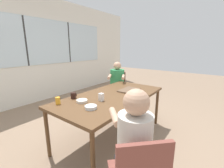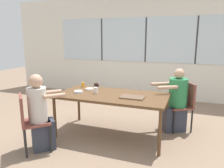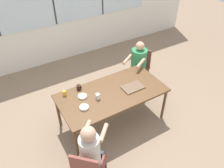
# 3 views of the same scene
# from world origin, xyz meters

# --- Properties ---
(ground_plane) EXTENTS (16.00, 16.00, 0.00)m
(ground_plane) POSITION_xyz_m (0.00, 0.00, 0.00)
(ground_plane) COLOR #8C725B
(wall_back_with_windows) EXTENTS (8.40, 0.08, 2.80)m
(wall_back_with_windows) POSITION_xyz_m (0.00, 2.69, 1.42)
(wall_back_with_windows) COLOR white
(wall_back_with_windows) RESTS_ON ground_plane
(dining_table) EXTENTS (1.86, 0.93, 0.73)m
(dining_table) POSITION_xyz_m (0.00, 0.00, 0.68)
(dining_table) COLOR brown
(dining_table) RESTS_ON ground_plane
(chair_for_woman_green_shirt) EXTENTS (0.55, 0.55, 0.88)m
(chair_for_woman_green_shirt) POSITION_xyz_m (1.15, 0.69, 0.53)
(chair_for_woman_green_shirt) COLOR brown
(chair_for_woman_green_shirt) RESTS_ON ground_plane
(chair_for_man_blue_shirt) EXTENTS (0.57, 0.57, 0.88)m
(chair_for_man_blue_shirt) POSITION_xyz_m (-0.94, -0.95, 0.53)
(chair_for_man_blue_shirt) COLOR brown
(chair_for_man_blue_shirt) RESTS_ON ground_plane
(person_woman_green_shirt) EXTENTS (0.67, 0.58, 1.14)m
(person_woman_green_shirt) POSITION_xyz_m (1.01, 0.60, 0.51)
(person_woman_green_shirt) COLOR #333847
(person_woman_green_shirt) RESTS_ON ground_plane
(person_man_blue_shirt) EXTENTS (0.54, 0.55, 1.17)m
(person_man_blue_shirt) POSITION_xyz_m (-0.83, -0.84, 0.54)
(person_man_blue_shirt) COLOR #333847
(person_man_blue_shirt) RESTS_ON ground_plane
(food_tray_dark) EXTENTS (0.38, 0.25, 0.02)m
(food_tray_dark) POSITION_xyz_m (0.38, -0.08, 0.74)
(food_tray_dark) COLOR brown
(food_tray_dark) RESTS_ON dining_table
(coffee_mug) EXTENTS (0.08, 0.08, 0.09)m
(coffee_mug) POSITION_xyz_m (-0.46, 0.36, 0.78)
(coffee_mug) COLOR black
(coffee_mug) RESTS_ON dining_table
(juice_glass) EXTENTS (0.06, 0.06, 0.09)m
(juice_glass) POSITION_xyz_m (-0.73, 0.34, 0.78)
(juice_glass) COLOR gold
(juice_glass) RESTS_ON dining_table
(milk_carton_small) EXTENTS (0.06, 0.06, 0.11)m
(milk_carton_small) POSITION_xyz_m (-0.29, -0.03, 0.79)
(milk_carton_small) COLOR silver
(milk_carton_small) RESTS_ON dining_table
(bowl_white_shallow) EXTENTS (0.15, 0.15, 0.03)m
(bowl_white_shallow) POSITION_xyz_m (-0.49, 0.14, 0.75)
(bowl_white_shallow) COLOR silver
(bowl_white_shallow) RESTS_ON dining_table
(bowl_cereal) EXTENTS (0.15, 0.15, 0.04)m
(bowl_cereal) POSITION_xyz_m (-0.58, -0.11, 0.75)
(bowl_cereal) COLOR silver
(bowl_cereal) RESTS_ON dining_table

